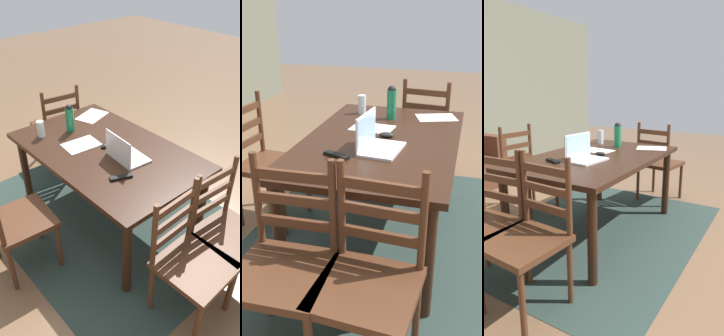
# 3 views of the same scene
# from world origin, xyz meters

# --- Properties ---
(ground_plane) EXTENTS (14.00, 14.00, 0.00)m
(ground_plane) POSITION_xyz_m (0.00, 0.00, 0.00)
(ground_plane) COLOR brown
(area_rug) EXTENTS (2.36, 1.84, 0.01)m
(area_rug) POSITION_xyz_m (0.00, 0.00, 0.00)
(area_rug) COLOR #283833
(area_rug) RESTS_ON ground
(dining_table) EXTENTS (1.61, 1.00, 0.74)m
(dining_table) POSITION_xyz_m (0.00, 0.00, 0.65)
(dining_table) COLOR black
(dining_table) RESTS_ON ground
(chair_left_far) EXTENTS (0.45, 0.45, 0.95)m
(chair_left_far) POSITION_xyz_m (-1.09, 0.20, 0.46)
(chair_left_far) COLOR #4C2B19
(chair_left_far) RESTS_ON ground
(chair_left_near) EXTENTS (0.47, 0.47, 0.95)m
(chair_left_near) POSITION_xyz_m (-1.09, -0.20, 0.46)
(chair_left_near) COLOR #4C2B19
(chair_left_near) RESTS_ON ground
(chair_right_near) EXTENTS (0.50, 0.50, 0.95)m
(chair_right_near) POSITION_xyz_m (1.09, -0.19, 0.46)
(chair_right_near) COLOR #4C2B19
(chair_right_near) RESTS_ON ground
(chair_far_head) EXTENTS (0.48, 0.48, 0.95)m
(chair_far_head) POSITION_xyz_m (0.00, 0.87, 0.46)
(chair_far_head) COLOR #4C2B19
(chair_far_head) RESTS_ON ground
(laptop) EXTENTS (0.34, 0.25, 0.23)m
(laptop) POSITION_xyz_m (-0.22, -0.01, 0.80)
(laptop) COLOR silver
(laptop) RESTS_ON dining_table
(water_bottle) EXTENTS (0.07, 0.07, 0.25)m
(water_bottle) POSITION_xyz_m (0.47, 0.03, 0.87)
(water_bottle) COLOR #197247
(water_bottle) RESTS_ON dining_table
(drinking_glass) EXTENTS (0.06, 0.06, 0.15)m
(drinking_glass) POSITION_xyz_m (0.55, 0.29, 0.81)
(drinking_glass) COLOR silver
(drinking_glass) RESTS_ON dining_table
(computer_mouse) EXTENTS (0.06, 0.10, 0.03)m
(computer_mouse) POSITION_xyz_m (0.03, -0.03, 0.75)
(computer_mouse) COLOR black
(computer_mouse) RESTS_ON dining_table
(tv_remote) EXTENTS (0.11, 0.17, 0.02)m
(tv_remote) POSITION_xyz_m (-0.39, 0.18, 0.75)
(tv_remote) COLOR black
(tv_remote) RESTS_ON dining_table
(paper_stack_left) EXTENTS (0.30, 0.35, 0.00)m
(paper_stack_left) POSITION_xyz_m (0.58, -0.30, 0.74)
(paper_stack_left) COLOR white
(paper_stack_left) RESTS_ON dining_table
(paper_stack_right) EXTENTS (0.24, 0.31, 0.00)m
(paper_stack_right) POSITION_xyz_m (0.20, 0.11, 0.74)
(paper_stack_right) COLOR white
(paper_stack_right) RESTS_ON dining_table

